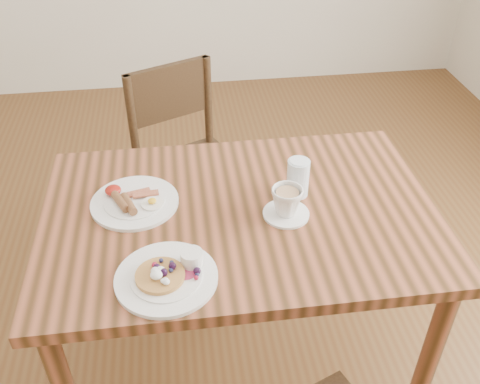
{
  "coord_description": "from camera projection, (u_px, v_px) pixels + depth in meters",
  "views": [
    {
      "loc": [
        -0.17,
        -1.26,
        1.77
      ],
      "look_at": [
        0.0,
        0.0,
        0.82
      ],
      "focal_mm": 40.0,
      "sensor_mm": 36.0,
      "label": 1
    }
  ],
  "objects": [
    {
      "name": "ground",
      "position": [
        240.0,
        361.0,
        2.08
      ],
      "size": [
        5.0,
        5.0,
        0.0
      ],
      "primitive_type": "plane",
      "color": "brown",
      "rests_on": "ground"
    },
    {
      "name": "teacup_saucer",
      "position": [
        287.0,
        203.0,
        1.58
      ],
      "size": [
        0.14,
        0.14,
        0.1
      ],
      "color": "white",
      "rests_on": "dining_table"
    },
    {
      "name": "chair_far",
      "position": [
        188.0,
        160.0,
        2.31
      ],
      "size": [
        0.56,
        0.56,
        0.88
      ],
      "rotation": [
        0.0,
        0.0,
        3.57
      ],
      "color": "#3A2815",
      "rests_on": "ground"
    },
    {
      "name": "pancake_plate",
      "position": [
        168.0,
        275.0,
        1.39
      ],
      "size": [
        0.27,
        0.27,
        0.06
      ],
      "color": "white",
      "rests_on": "dining_table"
    },
    {
      "name": "water_glass",
      "position": [
        298.0,
        178.0,
        1.66
      ],
      "size": [
        0.07,
        0.07,
        0.12
      ],
      "primitive_type": "cylinder",
      "color": "silver",
      "rests_on": "dining_table"
    },
    {
      "name": "dining_table",
      "position": [
        240.0,
        235.0,
        1.68
      ],
      "size": [
        1.2,
        0.8,
        0.75
      ],
      "color": "brown",
      "rests_on": "ground"
    },
    {
      "name": "breakfast_plate",
      "position": [
        133.0,
        201.0,
        1.64
      ],
      "size": [
        0.27,
        0.27,
        0.04
      ],
      "color": "white",
      "rests_on": "dining_table"
    }
  ]
}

